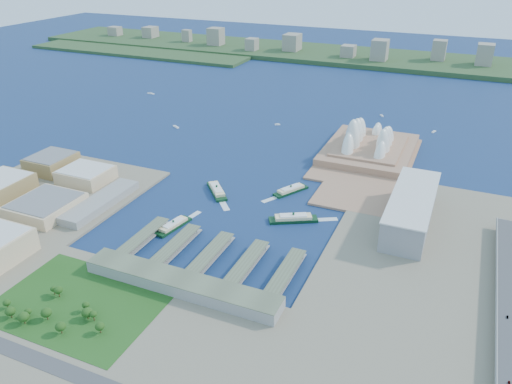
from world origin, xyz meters
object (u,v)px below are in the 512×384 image
at_px(ferry_b, 291,189).
at_px(car_b, 508,317).
at_px(ferry_d, 293,217).
at_px(ferry_c, 173,224).
at_px(car_a, 509,383).
at_px(ferry_a, 217,189).
at_px(toaster_building, 411,210).
at_px(opera_house, 371,135).

height_order(ferry_b, car_b, car_b).
bearing_deg(ferry_d, ferry_c, 91.26).
xyz_separation_m(car_a, car_b, (0.00, 76.90, -0.08)).
bearing_deg(car_b, ferry_d, 155.12).
bearing_deg(ferry_a, car_a, -73.05).
distance_m(ferry_c, ferry_d, 141.39).
height_order(toaster_building, ferry_a, toaster_building).
bearing_deg(car_b, toaster_building, 123.65).
relative_size(toaster_building, ferry_c, 3.05).
xyz_separation_m(ferry_b, car_a, (257.95, -254.47, 10.63)).
distance_m(ferry_c, car_b, 353.66).
height_order(ferry_d, car_a, car_a).
bearing_deg(car_a, ferry_c, 162.22).
bearing_deg(ferry_d, opera_house, -37.37).
bearing_deg(car_b, ferry_c, 174.18).
xyz_separation_m(toaster_building, ferry_a, (-246.72, -14.74, -15.11)).
height_order(opera_house, car_a, opera_house).
distance_m(ferry_c, car_a, 369.46).
height_order(ferry_a, car_b, car_b).
bearing_deg(toaster_building, car_b, -56.35).
height_order(ferry_a, car_a, car_a).
relative_size(ferry_c, car_b, 13.98).
xyz_separation_m(opera_house, ferry_c, (-160.67, -315.88, -27.20)).
height_order(ferry_b, ferry_c, ferry_b).
xyz_separation_m(toaster_building, car_a, (101.00, -228.64, -4.97)).
relative_size(opera_house, toaster_building, 1.16).
bearing_deg(opera_house, ferry_d, -98.80).
bearing_deg(opera_house, car_a, -65.98).
relative_size(opera_house, car_a, 44.98).
distance_m(opera_house, ferry_c, 355.43).
xyz_separation_m(ferry_a, ferry_d, (118.71, -30.82, 0.10)).
bearing_deg(ferry_a, opera_house, 12.43).
height_order(toaster_building, car_b, toaster_building).
bearing_deg(car_a, ferry_b, 135.39).
bearing_deg(ferry_c, opera_house, -106.42).
xyz_separation_m(ferry_a, ferry_c, (-3.95, -101.14, -0.59)).
xyz_separation_m(opera_house, ferry_d, (-38.01, -245.56, -26.51)).
relative_size(ferry_b, ferry_c, 1.02).
bearing_deg(opera_house, ferry_b, -111.03).
bearing_deg(car_b, ferry_b, 145.46).
bearing_deg(car_b, opera_house, 118.50).
bearing_deg(car_b, ferry_a, 158.50).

